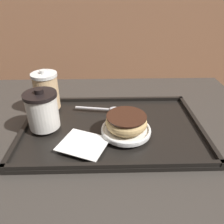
{
  "coord_description": "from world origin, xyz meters",
  "views": [
    {
      "loc": [
        0.02,
        -0.55,
        1.11
      ],
      "look_at": [
        0.04,
        0.0,
        0.78
      ],
      "focal_mm": 35.0,
      "sensor_mm": 36.0,
      "label": 1
    }
  ],
  "objects": [
    {
      "name": "donut_chocolate_glazed",
      "position": [
        0.07,
        -0.04,
        0.77
      ],
      "size": [
        0.12,
        0.12,
        0.04
      ],
      "color": "#DBB270",
      "rests_on": "plate_with_chocolate_donut"
    },
    {
      "name": "spoon",
      "position": [
        0.02,
        0.08,
        0.74
      ],
      "size": [
        0.15,
        0.04,
        0.01
      ],
      "rotation": [
        0.0,
        0.0,
        6.12
      ],
      "color": "silver",
      "rests_on": "serving_tray"
    },
    {
      "name": "coffee_cup_front",
      "position": [
        -0.16,
        -0.01,
        0.79
      ],
      "size": [
        0.09,
        0.09,
        0.12
      ],
      "color": "white",
      "rests_on": "serving_tray"
    },
    {
      "name": "serving_tray",
      "position": [
        0.04,
        0.0,
        0.72
      ],
      "size": [
        0.54,
        0.35,
        0.02
      ],
      "color": "black",
      "rests_on": "cafe_table"
    },
    {
      "name": "plate_with_chocolate_donut",
      "position": [
        0.07,
        -0.04,
        0.75
      ],
      "size": [
        0.14,
        0.14,
        0.01
      ],
      "color": "white",
      "rests_on": "serving_tray"
    },
    {
      "name": "cafe_table",
      "position": [
        0.0,
        0.0,
        0.56
      ],
      "size": [
        1.08,
        0.84,
        0.72
      ],
      "color": "#38332D",
      "rests_on": "ground_plane"
    },
    {
      "name": "napkin_paper",
      "position": [
        -0.04,
        -0.1,
        0.74
      ],
      "size": [
        0.15,
        0.14,
        0.0
      ],
      "rotation": [
        0.0,
        0.0,
        -0.4
      ],
      "color": "white",
      "rests_on": "serving_tray"
    },
    {
      "name": "coffee_cup_rear",
      "position": [
        -0.18,
        0.11,
        0.8
      ],
      "size": [
        0.08,
        0.08,
        0.13
      ],
      "color": "#E0B784",
      "rests_on": "serving_tray"
    }
  ]
}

